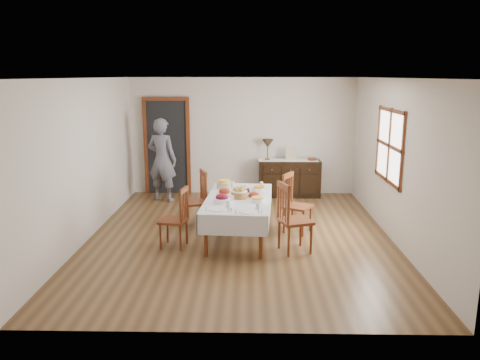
{
  "coord_description": "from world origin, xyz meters",
  "views": [
    {
      "loc": [
        0.16,
        -7.43,
        2.64
      ],
      "look_at": [
        0.0,
        0.1,
        0.95
      ],
      "focal_mm": 35.0,
      "sensor_mm": 36.0,
      "label": 1
    }
  ],
  "objects_px": {
    "chair_right_far": "(295,203)",
    "sideboard": "(289,178)",
    "chair_left_near": "(176,217)",
    "person": "(162,157)",
    "dining_table": "(239,202)",
    "chair_right_near": "(292,217)",
    "chair_left_far": "(196,199)",
    "table_lamp": "(268,144)"
  },
  "relations": [
    {
      "from": "chair_left_far",
      "to": "chair_right_near",
      "type": "relative_size",
      "value": 0.93
    },
    {
      "from": "chair_right_far",
      "to": "sideboard",
      "type": "distance_m",
      "value": 2.44
    },
    {
      "from": "chair_left_near",
      "to": "sideboard",
      "type": "distance_m",
      "value": 3.8
    },
    {
      "from": "chair_left_near",
      "to": "chair_right_far",
      "type": "bearing_deg",
      "value": 122.15
    },
    {
      "from": "chair_left_far",
      "to": "table_lamp",
      "type": "height_order",
      "value": "table_lamp"
    },
    {
      "from": "sideboard",
      "to": "person",
      "type": "relative_size",
      "value": 0.71
    },
    {
      "from": "chair_left_near",
      "to": "person",
      "type": "distance_m",
      "value": 2.91
    },
    {
      "from": "chair_left_far",
      "to": "sideboard",
      "type": "distance_m",
      "value": 2.87
    },
    {
      "from": "chair_right_far",
      "to": "table_lamp",
      "type": "distance_m",
      "value": 2.58
    },
    {
      "from": "chair_left_near",
      "to": "sideboard",
      "type": "xyz_separation_m",
      "value": [
        2.02,
        3.22,
        -0.08
      ]
    },
    {
      "from": "chair_left_near",
      "to": "chair_right_near",
      "type": "bearing_deg",
      "value": 94.51
    },
    {
      "from": "dining_table",
      "to": "chair_right_near",
      "type": "xyz_separation_m",
      "value": [
        0.82,
        -0.6,
        -0.06
      ]
    },
    {
      "from": "dining_table",
      "to": "sideboard",
      "type": "relative_size",
      "value": 1.55
    },
    {
      "from": "table_lamp",
      "to": "chair_left_near",
      "type": "bearing_deg",
      "value": -115.2
    },
    {
      "from": "dining_table",
      "to": "chair_right_far",
      "type": "xyz_separation_m",
      "value": [
        0.96,
        0.35,
        -0.1
      ]
    },
    {
      "from": "chair_left_far",
      "to": "table_lamp",
      "type": "bearing_deg",
      "value": 129.58
    },
    {
      "from": "person",
      "to": "table_lamp",
      "type": "distance_m",
      "value": 2.31
    },
    {
      "from": "chair_right_near",
      "to": "chair_right_far",
      "type": "bearing_deg",
      "value": -27.11
    },
    {
      "from": "chair_left_far",
      "to": "person",
      "type": "relative_size",
      "value": 0.53
    },
    {
      "from": "chair_left_near",
      "to": "dining_table",
      "type": "bearing_deg",
      "value": 124.33
    },
    {
      "from": "sideboard",
      "to": "person",
      "type": "xyz_separation_m",
      "value": [
        -2.74,
        -0.43,
        0.54
      ]
    },
    {
      "from": "dining_table",
      "to": "table_lamp",
      "type": "xyz_separation_m",
      "value": [
        0.57,
        2.82,
        0.56
      ]
    },
    {
      "from": "chair_right_near",
      "to": "sideboard",
      "type": "distance_m",
      "value": 3.39
    },
    {
      "from": "dining_table",
      "to": "sideboard",
      "type": "bearing_deg",
      "value": 72.94
    },
    {
      "from": "chair_right_near",
      "to": "table_lamp",
      "type": "bearing_deg",
      "value": -14.94
    },
    {
      "from": "dining_table",
      "to": "person",
      "type": "xyz_separation_m",
      "value": [
        -1.68,
        2.35,
        0.34
      ]
    },
    {
      "from": "table_lamp",
      "to": "chair_right_far",
      "type": "bearing_deg",
      "value": -81.21
    },
    {
      "from": "chair_right_far",
      "to": "sideboard",
      "type": "xyz_separation_m",
      "value": [
        0.11,
        2.43,
        -0.11
      ]
    },
    {
      "from": "person",
      "to": "chair_left_near",
      "type": "bearing_deg",
      "value": 123.39
    },
    {
      "from": "chair_left_near",
      "to": "chair_left_far",
      "type": "bearing_deg",
      "value": 178.77
    },
    {
      "from": "chair_right_far",
      "to": "chair_left_far",
      "type": "bearing_deg",
      "value": 111.21
    },
    {
      "from": "chair_left_near",
      "to": "chair_right_far",
      "type": "xyz_separation_m",
      "value": [
        1.91,
        0.79,
        0.03
      ]
    },
    {
      "from": "chair_right_far",
      "to": "sideboard",
      "type": "height_order",
      "value": "chair_right_far"
    },
    {
      "from": "chair_left_near",
      "to": "chair_right_near",
      "type": "relative_size",
      "value": 0.89
    },
    {
      "from": "table_lamp",
      "to": "person",
      "type": "bearing_deg",
      "value": -168.25
    },
    {
      "from": "dining_table",
      "to": "chair_left_far",
      "type": "xyz_separation_m",
      "value": [
        -0.76,
        0.57,
        -0.1
      ]
    },
    {
      "from": "chair_left_far",
      "to": "chair_right_far",
      "type": "distance_m",
      "value": 1.73
    },
    {
      "from": "sideboard",
      "to": "chair_left_far",
      "type": "bearing_deg",
      "value": -129.55
    },
    {
      "from": "chair_left_near",
      "to": "chair_right_near",
      "type": "xyz_separation_m",
      "value": [
        1.78,
        -0.16,
        0.06
      ]
    },
    {
      "from": "chair_left_near",
      "to": "person",
      "type": "height_order",
      "value": "person"
    },
    {
      "from": "chair_left_near",
      "to": "chair_right_near",
      "type": "height_order",
      "value": "chair_right_near"
    },
    {
      "from": "sideboard",
      "to": "dining_table",
      "type": "bearing_deg",
      "value": -110.93
    }
  ]
}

